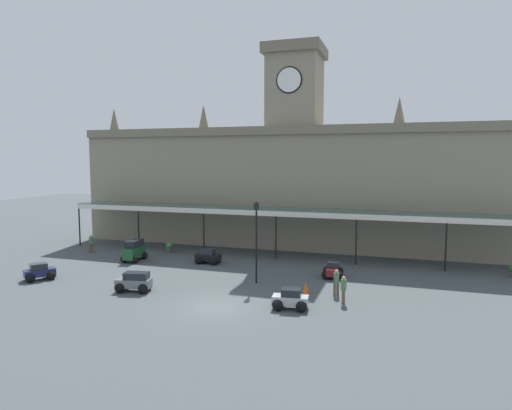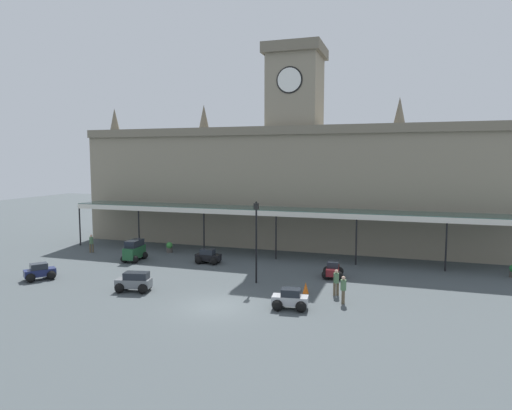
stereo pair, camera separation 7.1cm
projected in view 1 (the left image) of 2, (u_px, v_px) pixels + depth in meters
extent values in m
plane|color=#434A4D|center=(216.00, 307.00, 26.29)|extent=(140.00, 140.00, 0.00)
cube|color=gray|center=(294.00, 187.00, 44.68)|extent=(43.22, 6.31, 11.62)
cube|color=#756C5B|center=(287.00, 130.00, 41.00)|extent=(43.22, 0.30, 0.80)
cube|color=gray|center=(295.00, 93.00, 43.75)|extent=(4.80, 4.80, 6.77)
cube|color=#6E6655|center=(295.00, 51.00, 43.35)|extent=(5.50, 5.50, 1.00)
cylinder|color=white|center=(289.00, 80.00, 41.33)|extent=(2.20, 0.12, 2.20)
cylinder|color=black|center=(289.00, 80.00, 41.37)|extent=(2.46, 0.06, 2.46)
cone|color=#675F50|center=(114.00, 120.00, 50.25)|extent=(1.10, 1.10, 2.60)
cone|color=#675F50|center=(204.00, 117.00, 46.93)|extent=(1.10, 1.10, 2.60)
cone|color=#675F50|center=(399.00, 111.00, 40.99)|extent=(1.10, 1.10, 2.60)
cube|color=#38564C|center=(280.00, 209.00, 39.77)|extent=(40.49, 3.20, 0.16)
cube|color=silver|center=(275.00, 214.00, 38.28)|extent=(40.49, 0.12, 0.44)
cylinder|color=black|center=(79.00, 225.00, 44.79)|extent=(0.14, 0.14, 4.08)
cylinder|color=black|center=(139.00, 228.00, 42.73)|extent=(0.14, 0.14, 4.08)
cylinder|color=black|center=(204.00, 232.00, 40.67)|extent=(0.14, 0.14, 4.08)
cylinder|color=black|center=(276.00, 236.00, 38.61)|extent=(0.14, 0.14, 4.08)
cylinder|color=black|center=(356.00, 240.00, 36.55)|extent=(0.14, 0.14, 4.08)
cylinder|color=black|center=(446.00, 245.00, 34.49)|extent=(0.14, 0.14, 4.08)
cube|color=black|center=(208.00, 257.00, 37.20)|extent=(2.06, 0.90, 0.50)
cube|color=#1E232B|center=(207.00, 252.00, 37.17)|extent=(1.11, 0.81, 0.42)
sphere|color=black|center=(218.00, 259.00, 37.44)|extent=(0.64, 0.64, 0.64)
sphere|color=black|center=(214.00, 261.00, 36.60)|extent=(0.64, 0.64, 0.64)
sphere|color=black|center=(203.00, 258.00, 37.84)|extent=(0.64, 0.64, 0.64)
sphere|color=black|center=(198.00, 260.00, 37.00)|extent=(0.64, 0.64, 0.64)
cube|color=maroon|center=(333.00, 270.00, 32.80)|extent=(1.06, 2.12, 0.50)
cube|color=#1E232B|center=(333.00, 264.00, 32.80)|extent=(0.90, 1.17, 0.42)
sphere|color=black|center=(338.00, 276.00, 32.07)|extent=(0.64, 0.64, 0.64)
sphere|color=black|center=(326.00, 275.00, 32.26)|extent=(0.64, 0.64, 0.64)
sphere|color=black|center=(339.00, 271.00, 33.38)|extent=(0.64, 0.64, 0.64)
sphere|color=black|center=(327.00, 270.00, 33.57)|extent=(0.64, 0.64, 0.64)
cube|color=slate|center=(134.00, 283.00, 29.31)|extent=(2.39, 1.35, 0.55)
cube|color=#1E232B|center=(136.00, 276.00, 29.24)|extent=(1.69, 1.14, 0.45)
sphere|color=black|center=(120.00, 288.00, 28.96)|extent=(0.64, 0.64, 0.64)
sphere|color=black|center=(125.00, 284.00, 29.85)|extent=(0.64, 0.64, 0.64)
sphere|color=black|center=(143.00, 289.00, 28.81)|extent=(0.64, 0.64, 0.64)
sphere|color=black|center=(148.00, 285.00, 29.70)|extent=(0.64, 0.64, 0.64)
cube|color=#19214C|center=(40.00, 273.00, 32.14)|extent=(1.94, 2.16, 0.50)
cube|color=#1E232B|center=(39.00, 266.00, 32.06)|extent=(1.30, 1.36, 0.42)
sphere|color=black|center=(49.00, 273.00, 32.90)|extent=(0.64, 0.64, 0.64)
sphere|color=black|center=(51.00, 275.00, 32.18)|extent=(0.64, 0.64, 0.64)
sphere|color=black|center=(28.00, 275.00, 32.13)|extent=(0.64, 0.64, 0.64)
sphere|color=black|center=(30.00, 278.00, 31.42)|extent=(0.64, 0.64, 0.64)
cube|color=#B2B5BA|center=(290.00, 300.00, 25.86)|extent=(2.14, 1.12, 0.50)
cube|color=#1E232B|center=(291.00, 292.00, 25.80)|extent=(1.19, 0.92, 0.42)
sphere|color=black|center=(278.00, 305.00, 25.58)|extent=(0.64, 0.64, 0.64)
sphere|color=black|center=(280.00, 300.00, 26.44)|extent=(0.64, 0.64, 0.64)
sphere|color=black|center=(301.00, 307.00, 25.32)|extent=(0.64, 0.64, 0.64)
sphere|color=black|center=(303.00, 302.00, 26.18)|extent=(0.64, 0.64, 0.64)
cube|color=#1E512D|center=(134.00, 252.00, 38.10)|extent=(1.18, 2.48, 0.95)
cube|color=#1E232B|center=(134.00, 243.00, 38.07)|extent=(1.08, 1.98, 0.55)
sphere|color=black|center=(135.00, 260.00, 37.21)|extent=(0.64, 0.64, 0.64)
sphere|color=black|center=(124.00, 259.00, 37.42)|extent=(0.64, 0.64, 0.64)
sphere|color=black|center=(144.00, 255.00, 38.86)|extent=(0.64, 0.64, 0.64)
sphere|color=black|center=(134.00, 255.00, 39.07)|extent=(0.64, 0.64, 0.64)
cylinder|color=brown|center=(344.00, 296.00, 26.95)|extent=(0.17, 0.17, 0.82)
cylinder|color=brown|center=(343.00, 297.00, 26.74)|extent=(0.17, 0.17, 0.82)
cylinder|color=#4C724C|center=(344.00, 285.00, 26.77)|extent=(0.34, 0.34, 0.62)
sphere|color=tan|center=(344.00, 278.00, 26.73)|extent=(0.23, 0.23, 0.23)
cylinder|color=brown|center=(90.00, 248.00, 41.51)|extent=(0.17, 0.17, 0.82)
cylinder|color=brown|center=(92.00, 248.00, 41.59)|extent=(0.17, 0.17, 0.82)
cylinder|color=#4C724C|center=(91.00, 240.00, 41.47)|extent=(0.34, 0.34, 0.62)
sphere|color=tan|center=(91.00, 236.00, 41.43)|extent=(0.23, 0.23, 0.23)
cylinder|color=brown|center=(338.00, 289.00, 28.47)|extent=(0.17, 0.17, 0.82)
cylinder|color=brown|center=(335.00, 289.00, 28.41)|extent=(0.17, 0.17, 0.82)
cylinder|color=#4C724C|center=(336.00, 278.00, 28.37)|extent=(0.34, 0.34, 0.62)
sphere|color=tan|center=(337.00, 271.00, 28.32)|extent=(0.23, 0.23, 0.23)
cylinder|color=black|center=(256.00, 246.00, 31.14)|extent=(0.13, 0.13, 5.14)
cube|color=black|center=(256.00, 206.00, 30.85)|extent=(0.30, 0.30, 0.44)
sphere|color=black|center=(256.00, 202.00, 30.83)|extent=(0.14, 0.14, 0.14)
cone|color=orange|center=(306.00, 288.00, 28.87)|extent=(0.40, 0.40, 0.73)
cylinder|color=#47423D|center=(169.00, 250.00, 41.59)|extent=(0.56, 0.56, 0.42)
sphere|color=#378237|center=(169.00, 245.00, 41.54)|extent=(0.60, 0.60, 0.60)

